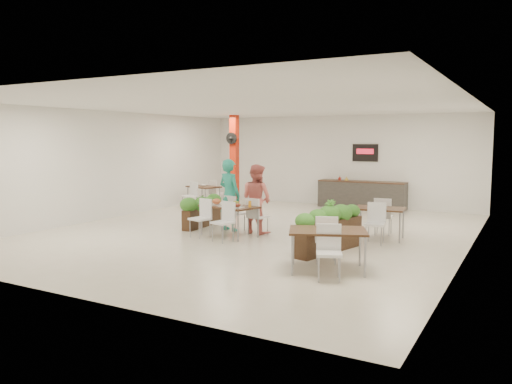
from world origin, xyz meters
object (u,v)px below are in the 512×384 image
Objects in this scene: diner_man at (229,195)px; main_table at (229,210)px; planter_right at (330,228)px; red_column at (234,160)px; side_table_a at (204,190)px; side_table_b at (380,213)px; service_counter at (362,194)px; diner_woman at (257,199)px; planter_left at (202,209)px; side_table_c at (328,236)px.

main_table is at bearing 134.76° from diner_man.
diner_man reaches higher than planter_right.
red_column is 7.50m from planter_right.
planter_right is at bearing -17.46° from side_table_a.
diner_man is at bearing -174.39° from side_table_b.
service_counter reaches higher than planter_right.
diner_woman reaches higher than planter_left.
diner_woman is 3.86m from side_table_c.
diner_man reaches higher than side_table_c.
side_table_c is (1.95, -8.37, 0.15)m from service_counter.
service_counter is 1.79× the size of side_table_a.
planter_left is 5.34m from side_table_c.
red_column is 1.71× the size of main_table.
side_table_b is at bearing 23.04° from main_table.
side_table_a is (-6.27, 4.36, 0.11)m from planter_right.
main_table reaches higher than planter_left.
planter_left is 0.82× the size of planter_right.
service_counter is 8.59m from side_table_c.
planter_right is at bearing 174.72° from diner_man.
service_counter is at bearing 101.75° from planter_right.
side_table_a is 1.01× the size of side_table_b.
diner_woman is 1.80m from planter_left.
diner_man is (-1.73, -5.81, 0.44)m from service_counter.
red_column is at bearing -38.17° from diner_woman.
diner_woman is (-0.93, -5.81, 0.38)m from service_counter.
diner_woman is 2.63m from planter_right.
diner_man is 1.12× the size of side_table_b.
side_table_b is (4.66, 0.65, 0.14)m from planter_left.
red_column is 1.84× the size of diner_woman.
diner_man reaches higher than side_table_a.
red_column reaches higher than side_table_b.
red_column reaches higher than planter_left.
main_table is 0.90× the size of planter_right.
diner_man is 4.49m from side_table_c.
red_column is at bearing -155.00° from service_counter.
red_column is 1.07× the size of service_counter.
service_counter is at bearing 25.00° from red_column.
red_column is 1.91× the size of side_table_a.
service_counter is 1.61× the size of main_table.
planter_right is at bearing 168.93° from diner_woman.
service_counter is 6.30m from planter_left.
side_table_b is (6.82, -2.50, 0.00)m from side_table_a.
diner_woman is at bearing -99.08° from service_counter.
side_table_b is at bearing -151.42° from diner_woman.
service_counter is at bearing -85.15° from diner_woman.
side_table_a is (-0.83, -0.68, -1.02)m from red_column.
diner_man is 1.06m from planter_left.
service_counter is (4.00, 1.86, -1.15)m from red_column.
planter_left is 4.29m from planter_right.
diner_woman is at bearing 114.87° from side_table_c.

